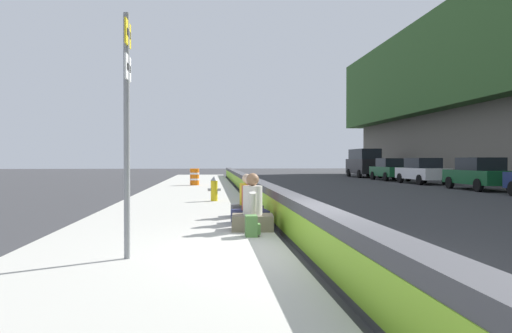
{
  "coord_description": "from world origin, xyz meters",
  "views": [
    {
      "loc": [
        -7.64,
        1.73,
        1.59
      ],
      "look_at": [
        9.12,
        0.14,
        1.36
      ],
      "focal_mm": 34.19,
      "sensor_mm": 36.0,
      "label": 1
    }
  ],
  "objects_px": {
    "parked_car_fourth": "(479,174)",
    "parked_car_farther": "(364,162)",
    "parked_car_far": "(390,169)",
    "seated_person_foreground": "(253,212)",
    "seated_person_middle": "(250,208)",
    "parked_car_midline": "(422,171)",
    "route_sign_post": "(127,118)",
    "construction_barrel": "(195,177)",
    "seated_person_rear": "(247,203)",
    "fire_hydrant": "(214,188)",
    "backpack": "(252,226)"
  },
  "relations": [
    {
      "from": "parked_car_fourth",
      "to": "parked_car_farther",
      "type": "distance_m",
      "value": 18.68
    },
    {
      "from": "parked_car_far",
      "to": "seated_person_foreground",
      "type": "bearing_deg",
      "value": 153.79
    },
    {
      "from": "seated_person_middle",
      "to": "parked_car_far",
      "type": "relative_size",
      "value": 0.25
    },
    {
      "from": "parked_car_fourth",
      "to": "parked_car_midline",
      "type": "bearing_deg",
      "value": 1.21
    },
    {
      "from": "route_sign_post",
      "to": "construction_barrel",
      "type": "height_order",
      "value": "route_sign_post"
    },
    {
      "from": "seated_person_rear",
      "to": "parked_car_midline",
      "type": "xyz_separation_m",
      "value": [
        18.42,
        -12.99,
        0.38
      ]
    },
    {
      "from": "fire_hydrant",
      "to": "seated_person_rear",
      "type": "xyz_separation_m",
      "value": [
        -4.74,
        -0.79,
        -0.11
      ]
    },
    {
      "from": "seated_person_foreground",
      "to": "parked_car_midline",
      "type": "relative_size",
      "value": 0.26
    },
    {
      "from": "seated_person_foreground",
      "to": "parked_car_farther",
      "type": "relative_size",
      "value": 0.23
    },
    {
      "from": "parked_car_fourth",
      "to": "parked_car_far",
      "type": "bearing_deg",
      "value": 1.02
    },
    {
      "from": "route_sign_post",
      "to": "backpack",
      "type": "xyz_separation_m",
      "value": [
        1.89,
        -2.0,
        -1.88
      ]
    },
    {
      "from": "parked_car_fourth",
      "to": "parked_car_farther",
      "type": "xyz_separation_m",
      "value": [
        18.67,
        0.15,
        0.49
      ]
    },
    {
      "from": "construction_barrel",
      "to": "parked_car_midline",
      "type": "height_order",
      "value": "parked_car_midline"
    },
    {
      "from": "backpack",
      "to": "parked_car_midline",
      "type": "height_order",
      "value": "parked_car_midline"
    },
    {
      "from": "route_sign_post",
      "to": "fire_hydrant",
      "type": "height_order",
      "value": "route_sign_post"
    },
    {
      "from": "backpack",
      "to": "construction_barrel",
      "type": "xyz_separation_m",
      "value": [
        18.83,
        1.66,
        0.28
      ]
    },
    {
      "from": "fire_hydrant",
      "to": "seated_person_foreground",
      "type": "distance_m",
      "value": 7.2
    },
    {
      "from": "route_sign_post",
      "to": "seated_person_rear",
      "type": "bearing_deg",
      "value": -22.67
    },
    {
      "from": "parked_car_fourth",
      "to": "parked_car_midline",
      "type": "distance_m",
      "value": 6.57
    },
    {
      "from": "parked_car_farther",
      "to": "fire_hydrant",
      "type": "bearing_deg",
      "value": 151.89
    },
    {
      "from": "backpack",
      "to": "seated_person_middle",
      "type": "bearing_deg",
      "value": -3.68
    },
    {
      "from": "fire_hydrant",
      "to": "parked_car_midline",
      "type": "relative_size",
      "value": 0.19
    },
    {
      "from": "route_sign_post",
      "to": "parked_car_midline",
      "type": "height_order",
      "value": "route_sign_post"
    },
    {
      "from": "seated_person_middle",
      "to": "parked_car_fourth",
      "type": "bearing_deg",
      "value": -44.96
    },
    {
      "from": "seated_person_foreground",
      "to": "construction_barrel",
      "type": "relative_size",
      "value": 1.24
    },
    {
      "from": "seated_person_rear",
      "to": "parked_car_fourth",
      "type": "xyz_separation_m",
      "value": [
        11.85,
        -13.13,
        0.38
      ]
    },
    {
      "from": "construction_barrel",
      "to": "parked_car_fourth",
      "type": "bearing_deg",
      "value": -104.0
    },
    {
      "from": "backpack",
      "to": "construction_barrel",
      "type": "bearing_deg",
      "value": 5.05
    },
    {
      "from": "seated_person_middle",
      "to": "seated_person_rear",
      "type": "xyz_separation_m",
      "value": [
        1.33,
        -0.03,
        -0.01
      ]
    },
    {
      "from": "construction_barrel",
      "to": "parked_car_fourth",
      "type": "relative_size",
      "value": 0.21
    },
    {
      "from": "construction_barrel",
      "to": "parked_car_farther",
      "type": "bearing_deg",
      "value": -44.7
    },
    {
      "from": "seated_person_middle",
      "to": "parked_car_midline",
      "type": "height_order",
      "value": "parked_car_midline"
    },
    {
      "from": "seated_person_middle",
      "to": "parked_car_far",
      "type": "height_order",
      "value": "parked_car_far"
    },
    {
      "from": "route_sign_post",
      "to": "parked_car_farther",
      "type": "height_order",
      "value": "route_sign_post"
    },
    {
      "from": "seated_person_foreground",
      "to": "seated_person_rear",
      "type": "distance_m",
      "value": 2.43
    },
    {
      "from": "fire_hydrant",
      "to": "backpack",
      "type": "height_order",
      "value": "fire_hydrant"
    },
    {
      "from": "parked_car_far",
      "to": "seated_person_middle",
      "type": "bearing_deg",
      "value": 152.88
    },
    {
      "from": "seated_person_foreground",
      "to": "parked_car_fourth",
      "type": "distance_m",
      "value": 19.44
    },
    {
      "from": "fire_hydrant",
      "to": "seated_person_middle",
      "type": "height_order",
      "value": "seated_person_middle"
    },
    {
      "from": "fire_hydrant",
      "to": "seated_person_middle",
      "type": "relative_size",
      "value": 0.79
    },
    {
      "from": "backpack",
      "to": "parked_car_farther",
      "type": "height_order",
      "value": "parked_car_farther"
    },
    {
      "from": "fire_hydrant",
      "to": "parked_car_far",
      "type": "bearing_deg",
      "value": -35.52
    },
    {
      "from": "seated_person_middle",
      "to": "parked_car_midline",
      "type": "distance_m",
      "value": 23.66
    },
    {
      "from": "parked_car_midline",
      "to": "parked_car_far",
      "type": "distance_m",
      "value": 5.52
    },
    {
      "from": "fire_hydrant",
      "to": "backpack",
      "type": "relative_size",
      "value": 2.2
    },
    {
      "from": "fire_hydrant",
      "to": "parked_car_far",
      "type": "height_order",
      "value": "parked_car_far"
    },
    {
      "from": "seated_person_foreground",
      "to": "seated_person_middle",
      "type": "distance_m",
      "value": 1.1
    },
    {
      "from": "route_sign_post",
      "to": "fire_hydrant",
      "type": "xyz_separation_m",
      "value": [
        9.89,
        -1.36,
        -1.62
      ]
    },
    {
      "from": "construction_barrel",
      "to": "seated_person_middle",
      "type": "bearing_deg",
      "value": -173.96
    },
    {
      "from": "route_sign_post",
      "to": "construction_barrel",
      "type": "relative_size",
      "value": 3.79
    }
  ]
}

